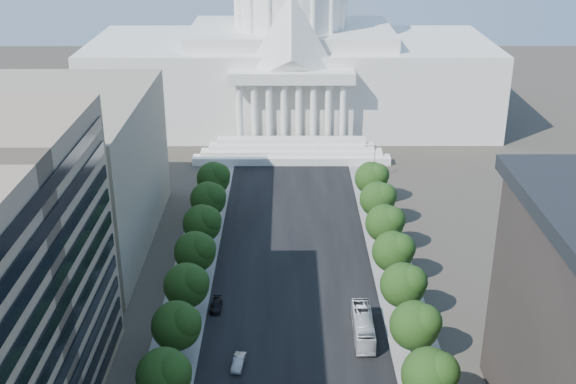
{
  "coord_description": "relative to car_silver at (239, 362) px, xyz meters",
  "views": [
    {
      "loc": [
        -1.32,
        -32.43,
        67.05
      ],
      "look_at": [
        -1.05,
        87.93,
        16.3
      ],
      "focal_mm": 45.0,
      "sensor_mm": 36.0,
      "label": 1
    }
  ],
  "objects": [
    {
      "name": "city_bus",
      "position": [
        19.68,
        8.3,
        1.02
      ],
      "size": [
        3.22,
        12.89,
        3.58
      ],
      "primitive_type": "imported",
      "rotation": [
        0.0,
        0.0,
        -0.02
      ],
      "color": "silver",
      "rests_on": "ground"
    },
    {
      "name": "streetlight_c",
      "position": [
        28.52,
        1.77,
        5.06
      ],
      "size": [
        2.61,
        0.44,
        9.0
      ],
      "color": "gray",
      "rests_on": "ground"
    },
    {
      "name": "tree_r_j",
      "position": [
        26.95,
        61.57,
        5.69
      ],
      "size": [
        7.79,
        7.6,
        9.97
      ],
      "color": "#33261C",
      "rests_on": "ground"
    },
    {
      "name": "car_silver",
      "position": [
        0.0,
        0.0,
        0.0
      ],
      "size": [
        2.19,
        4.81,
        1.53
      ],
      "primitive_type": "imported",
      "rotation": [
        0.0,
        0.0,
        -0.13
      ],
      "color": "#999CA0",
      "rests_on": "ground"
    },
    {
      "name": "sidewalk_left",
      "position": [
        -10.38,
        31.77,
        -0.76
      ],
      "size": [
        8.0,
        260.0,
        0.02
      ],
      "primitive_type": "cube",
      "color": "gray",
      "rests_on": "ground"
    },
    {
      "name": "office_block_left_far",
      "position": [
        -39.38,
        41.77,
        14.24
      ],
      "size": [
        38.0,
        52.0,
        30.0
      ],
      "primitive_type": "cube",
      "color": "gray",
      "rests_on": "ground"
    },
    {
      "name": "capitol",
      "position": [
        8.62,
        126.66,
        19.24
      ],
      "size": [
        120.0,
        56.0,
        73.0
      ],
      "color": "white",
      "rests_on": "ground"
    },
    {
      "name": "streetlight_d",
      "position": [
        28.52,
        26.77,
        5.06
      ],
      "size": [
        2.61,
        0.44,
        9.0
      ],
      "color": "gray",
      "rests_on": "ground"
    },
    {
      "name": "tree_l_h",
      "position": [
        -9.05,
        37.57,
        5.69
      ],
      "size": [
        7.79,
        7.6,
        9.97
      ],
      "color": "#33261C",
      "rests_on": "ground"
    },
    {
      "name": "streetlight_e",
      "position": [
        28.52,
        51.77,
        5.06
      ],
      "size": [
        2.61,
        0.44,
        9.0
      ],
      "color": "gray",
      "rests_on": "ground"
    },
    {
      "name": "tree_l_d",
      "position": [
        -9.05,
        -10.43,
        5.69
      ],
      "size": [
        7.79,
        7.6,
        9.97
      ],
      "color": "#33261C",
      "rests_on": "ground"
    },
    {
      "name": "tree_r_g",
      "position": [
        26.95,
        25.57,
        5.69
      ],
      "size": [
        7.79,
        7.6,
        9.97
      ],
      "color": "#33261C",
      "rests_on": "ground"
    },
    {
      "name": "tree_l_f",
      "position": [
        -9.05,
        13.57,
        5.69
      ],
      "size": [
        7.79,
        7.6,
        9.97
      ],
      "color": "#33261C",
      "rests_on": "ground"
    },
    {
      "name": "tree_r_h",
      "position": [
        26.95,
        37.57,
        5.69
      ],
      "size": [
        7.79,
        7.6,
        9.97
      ],
      "color": "#33261C",
      "rests_on": "ground"
    },
    {
      "name": "tree_l_e",
      "position": [
        -9.05,
        1.57,
        5.69
      ],
      "size": [
        7.79,
        7.6,
        9.97
      ],
      "color": "#33261C",
      "rests_on": "ground"
    },
    {
      "name": "tree_r_f",
      "position": [
        26.95,
        13.57,
        5.69
      ],
      "size": [
        7.79,
        7.6,
        9.97
      ],
      "color": "#33261C",
      "rests_on": "ground"
    },
    {
      "name": "streetlight_f",
      "position": [
        28.52,
        76.77,
        5.06
      ],
      "size": [
        2.61,
        0.44,
        9.0
      ],
      "color": "gray",
      "rests_on": "ground"
    },
    {
      "name": "tree_l_j",
      "position": [
        -9.05,
        61.57,
        5.69
      ],
      "size": [
        7.79,
        7.6,
        9.97
      ],
      "color": "#33261C",
      "rests_on": "ground"
    },
    {
      "name": "tree_l_g",
      "position": [
        -9.05,
        25.57,
        5.69
      ],
      "size": [
        7.79,
        7.6,
        9.97
      ],
      "color": "#33261C",
      "rests_on": "ground"
    },
    {
      "name": "tree_r_e",
      "position": [
        26.95,
        1.57,
        5.69
      ],
      "size": [
        7.79,
        7.6,
        9.97
      ],
      "color": "#33261C",
      "rests_on": "ground"
    },
    {
      "name": "tree_r_i",
      "position": [
        26.95,
        49.57,
        5.69
      ],
      "size": [
        7.79,
        7.6,
        9.97
      ],
      "color": "#33261C",
      "rests_on": "ground"
    },
    {
      "name": "road_asphalt",
      "position": [
        8.62,
        31.77,
        -0.76
      ],
      "size": [
        30.0,
        260.0,
        0.01
      ],
      "primitive_type": "cube",
      "color": "black",
      "rests_on": "ground"
    },
    {
      "name": "tree_r_d",
      "position": [
        26.95,
        -10.43,
        5.69
      ],
      "size": [
        7.79,
        7.6,
        9.97
      ],
      "color": "#33261C",
      "rests_on": "ground"
    },
    {
      "name": "car_dark_b",
      "position": [
        -4.88,
        16.3,
        -0.07
      ],
      "size": [
        2.05,
        4.82,
        1.39
      ],
      "primitive_type": "imported",
      "rotation": [
        0.0,
        0.0,
        -0.02
      ],
      "color": "black",
      "rests_on": "ground"
    },
    {
      "name": "sidewalk_right",
      "position": [
        27.62,
        31.77,
        -0.76
      ],
      "size": [
        8.0,
        260.0,
        0.02
      ],
      "primitive_type": "cube",
      "color": "gray",
      "rests_on": "ground"
    },
    {
      "name": "tree_l_i",
      "position": [
        -9.05,
        49.57,
        5.69
      ],
      "size": [
        7.79,
        7.6,
        9.97
      ],
      "color": "#33261C",
      "rests_on": "ground"
    }
  ]
}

